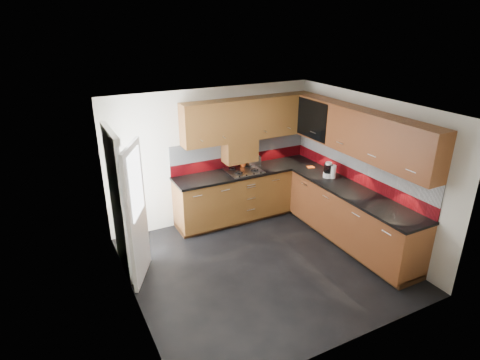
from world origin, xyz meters
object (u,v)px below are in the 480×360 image
food_processor (328,170)px  utensil_pot (243,162)px  gas_hob (244,170)px  toaster (253,161)px

food_processor → utensil_pot: bearing=133.6°
gas_hob → food_processor: (1.15, -0.91, 0.11)m
gas_hob → utensil_pot: bearing=65.2°
utensil_pot → toaster: bearing=-3.6°
gas_hob → food_processor: size_ratio=2.26×
gas_hob → food_processor: food_processor is taller
gas_hob → utensil_pot: size_ratio=1.57×
utensil_pot → food_processor: utensil_pot is taller
utensil_pot → toaster: 0.20m
utensil_pot → toaster: size_ratio=1.50×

